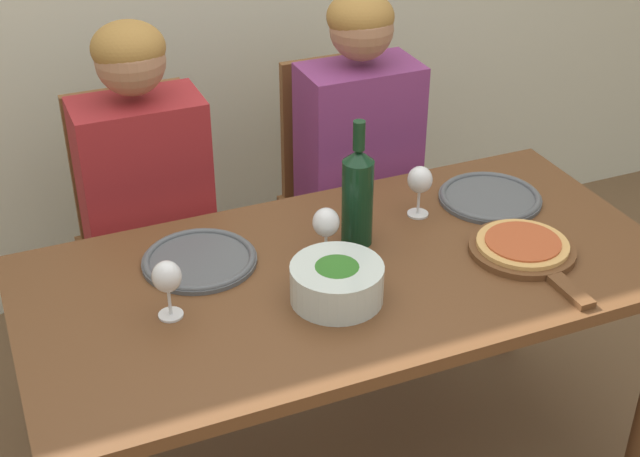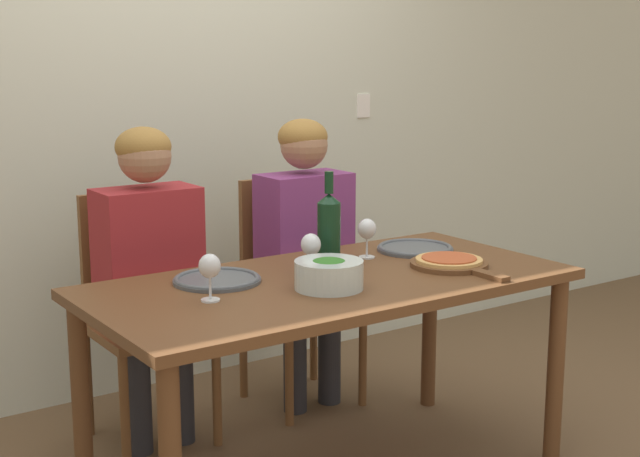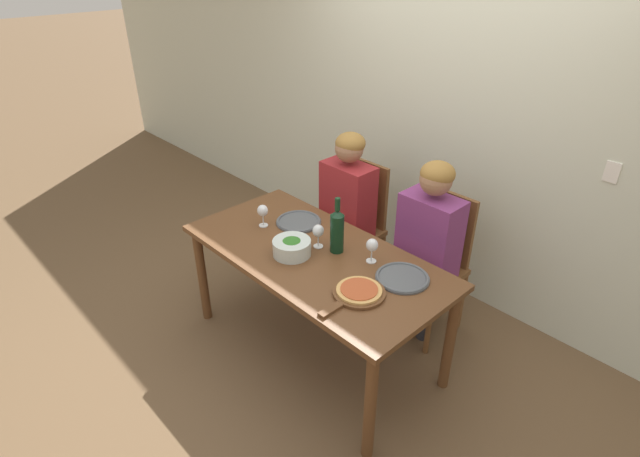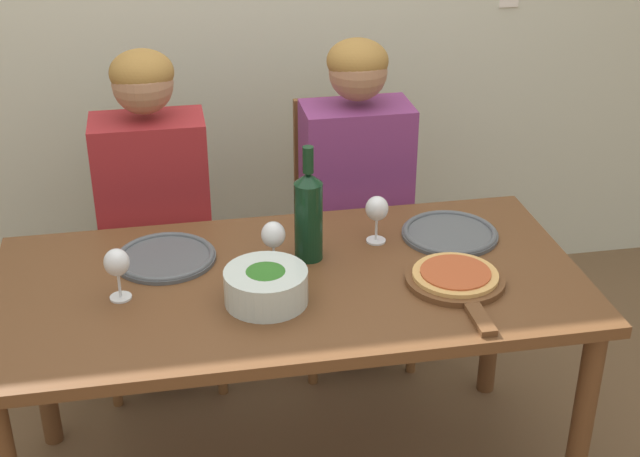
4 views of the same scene
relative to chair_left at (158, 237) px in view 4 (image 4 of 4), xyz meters
name	(u,v)px [view 4 (image 4 of 4)]	position (x,y,z in m)	size (l,w,h in m)	color
dining_table	(291,305)	(0.37, -0.77, 0.14)	(1.67, 0.82, 0.76)	brown
chair_left	(158,237)	(0.00, 0.00, 0.00)	(0.42, 0.42, 0.98)	brown
chair_right	(349,221)	(0.72, 0.00, 0.00)	(0.42, 0.42, 0.98)	brown
person_woman	(153,193)	(0.00, -0.11, 0.23)	(0.47, 0.51, 1.25)	#28282D
person_man	(357,177)	(0.72, -0.11, 0.23)	(0.47, 0.51, 1.25)	#28282D
wine_bottle	(308,214)	(0.45, -0.66, 0.37)	(0.08, 0.08, 0.35)	black
broccoli_bowl	(266,286)	(0.29, -0.88, 0.28)	(0.23, 0.23, 0.10)	silver
dinner_plate_left	(165,257)	(0.03, -0.60, 0.24)	(0.30, 0.30, 0.02)	#4C5156
dinner_plate_right	(450,233)	(0.90, -0.60, 0.24)	(0.30, 0.30, 0.02)	#4C5156
pizza_on_board	(456,279)	(0.83, -0.89, 0.24)	(0.28, 0.42, 0.04)	brown
wine_glass_left	(117,265)	(-0.10, -0.79, 0.33)	(0.07, 0.07, 0.15)	silver
wine_glass_right	(377,211)	(0.67, -0.60, 0.33)	(0.07, 0.07, 0.15)	silver
wine_glass_centre	(273,237)	(0.34, -0.71, 0.33)	(0.07, 0.07, 0.15)	silver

